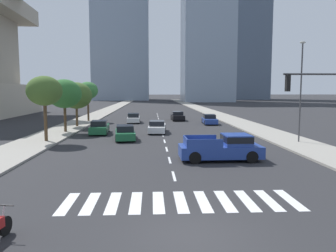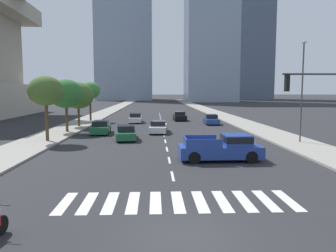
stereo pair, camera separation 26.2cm
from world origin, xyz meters
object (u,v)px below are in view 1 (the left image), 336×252
at_px(sedan_white_5, 157,127).
at_px(street_tree_fourth, 88,91).
at_px(street_lamp_east, 301,85).
at_px(traffic_signal_near, 333,100).
at_px(sedan_green_3, 125,133).
at_px(sedan_white_4, 134,118).
at_px(sedan_black_1, 178,116).
at_px(street_tree_nearest, 44,91).
at_px(street_tree_third, 76,96).
at_px(sedan_green_0, 99,128).
at_px(street_tree_second, 64,94).
at_px(pickup_truck, 224,148).
at_px(sedan_blue_2, 209,120).

distance_m(sedan_white_5, street_tree_fourth, 16.68).
bearing_deg(street_lamp_east, traffic_signal_near, -106.01).
distance_m(sedan_green_3, sedan_white_4, 16.20).
bearing_deg(street_tree_fourth, street_lamp_east, -44.07).
distance_m(sedan_black_1, street_tree_fourth, 13.73).
bearing_deg(street_tree_nearest, street_tree_third, 90.00).
xyz_separation_m(sedan_green_0, traffic_signal_near, (15.02, -17.34, 3.35)).
bearing_deg(sedan_green_3, street_tree_fourth, 14.59).
bearing_deg(street_tree_third, sedan_green_3, -57.61).
relative_size(sedan_black_1, sedan_green_3, 0.93).
bearing_deg(sedan_white_5, street_tree_third, 62.94).
height_order(traffic_signal_near, street_tree_third, traffic_signal_near).
bearing_deg(street_tree_second, street_lamp_east, -20.44).
relative_size(pickup_truck, sedan_white_4, 1.17).
bearing_deg(street_tree_second, street_tree_third, 90.00).
bearing_deg(sedan_blue_2, sedan_green_3, -34.59).
height_order(sedan_blue_2, street_tree_fourth, street_tree_fourth).
xyz_separation_m(street_tree_second, street_tree_fourth, (-0.00, 12.87, 0.34)).
bearing_deg(sedan_green_0, street_tree_fourth, 11.89).
bearing_deg(sedan_white_4, sedan_blue_2, -106.04).
xyz_separation_m(sedan_black_1, sedan_blue_2, (3.83, -5.86, -0.02)).
bearing_deg(sedan_green_0, street_tree_third, 27.10).
bearing_deg(sedan_white_4, pickup_truck, -166.18).
relative_size(sedan_green_3, sedan_white_5, 1.00).
height_order(sedan_green_3, street_tree_nearest, street_tree_nearest).
relative_size(sedan_green_0, sedan_white_4, 1.00).
distance_m(sedan_green_0, traffic_signal_near, 23.18).
xyz_separation_m(sedan_white_4, street_lamp_east, (15.01, -19.24, 4.34)).
relative_size(sedan_blue_2, sedan_white_5, 0.90).
bearing_deg(traffic_signal_near, street_tree_third, -51.65).
xyz_separation_m(street_lamp_east, street_tree_nearest, (-21.61, 1.60, -0.53)).
distance_m(street_tree_second, street_tree_third, 5.50).
bearing_deg(sedan_black_1, pickup_truck, -0.40).
bearing_deg(sedan_blue_2, sedan_white_4, -101.82).
distance_m(pickup_truck, street_lamp_east, 10.97).
bearing_deg(sedan_blue_2, street_tree_fourth, -101.83).
relative_size(sedan_green_0, sedan_blue_2, 1.05).
relative_size(sedan_white_4, sedan_white_5, 0.94).
bearing_deg(sedan_white_4, street_tree_second, 147.70).
distance_m(sedan_white_4, street_lamp_east, 24.78).
relative_size(pickup_truck, sedan_blue_2, 1.22).
xyz_separation_m(pickup_truck, sedan_white_4, (-7.16, 25.68, -0.21)).
height_order(pickup_truck, street_tree_second, street_tree_second).
xyz_separation_m(sedan_green_0, street_tree_second, (-3.69, 0.82, 3.50)).
height_order(sedan_white_4, street_tree_fourth, street_tree_fourth).
relative_size(sedan_green_0, street_tree_third, 0.85).
xyz_separation_m(pickup_truck, sedan_blue_2, (3.16, 23.05, -0.22)).
height_order(sedan_white_4, street_tree_second, street_tree_second).
xyz_separation_m(sedan_blue_2, sedan_white_4, (-10.32, 2.63, 0.01)).
bearing_deg(sedan_black_1, sedan_white_5, -14.80).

